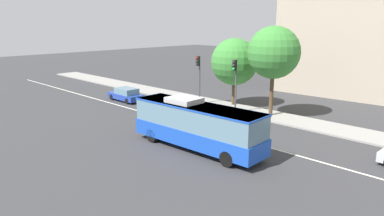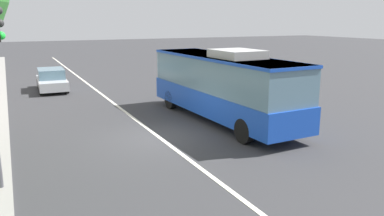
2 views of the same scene
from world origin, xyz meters
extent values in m
plane|color=#333335|center=(0.00, 0.00, 0.00)|extent=(160.00, 160.00, 0.00)
cube|color=silver|center=(0.00, 0.00, 0.01)|extent=(76.00, 0.16, 0.01)
cube|color=#1947B7|center=(1.24, -3.71, 0.98)|extent=(10.09, 2.89, 1.10)
cube|color=slate|center=(1.24, -3.71, 2.31)|extent=(9.89, 2.81, 1.58)
cube|color=#1947B7|center=(1.24, -3.71, 3.04)|extent=(9.99, 2.86, 0.12)
cube|color=#B2B2B2|center=(0.04, -3.75, 3.28)|extent=(2.27, 1.88, 0.36)
cylinder|color=black|center=(4.59, -2.47, 0.50)|extent=(1.01, 0.34, 1.00)
cylinder|color=black|center=(4.68, -4.67, 0.50)|extent=(1.01, 0.34, 1.00)
cylinder|color=black|center=(-2.20, -2.74, 0.50)|extent=(1.01, 0.34, 1.00)
cylinder|color=black|center=(-2.12, -4.94, 0.50)|extent=(1.01, 0.34, 1.00)
cube|color=#B7BABF|center=(13.27, 2.71, 0.52)|extent=(4.56, 1.95, 0.60)
cube|color=slate|center=(13.52, 2.71, 1.14)|extent=(2.57, 1.74, 0.64)
cylinder|color=black|center=(11.75, 1.96, 0.32)|extent=(0.65, 0.24, 0.64)
cylinder|color=black|center=(11.80, 3.56, 0.32)|extent=(0.65, 0.24, 0.64)
cylinder|color=black|center=(14.74, 1.87, 0.32)|extent=(0.65, 0.24, 0.64)
cylinder|color=black|center=(14.80, 3.47, 0.32)|extent=(0.65, 0.24, 0.64)
sphere|color=#2D2D2D|center=(-2.87, 5.43, 4.65)|extent=(0.22, 0.22, 0.22)
sphere|color=#1ED838|center=(-2.87, 5.43, 4.33)|extent=(0.22, 0.22, 0.22)
camera|label=1|loc=(17.14, -20.38, 8.51)|focal=33.09mm
camera|label=2|loc=(-14.20, 5.35, 4.74)|focal=35.74mm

